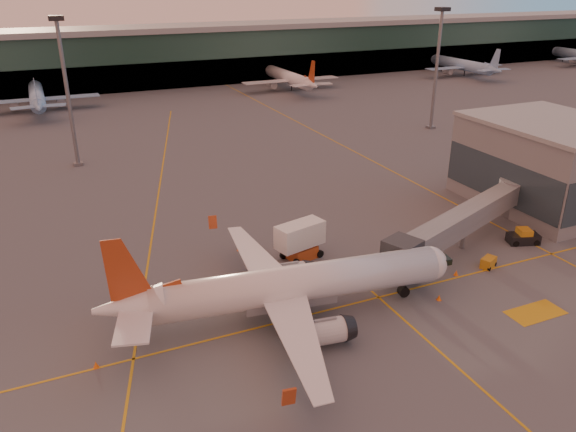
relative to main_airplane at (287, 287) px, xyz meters
name	(u,v)px	position (x,y,z in m)	size (l,w,h in m)	color
ground	(362,334)	(5.47, -5.50, -3.51)	(600.00, 600.00, 0.00)	#4C4F54
taxi_markings	(176,193)	(-1.85, 38.99, -3.51)	(100.12, 173.00, 0.01)	#CA9113
terminal	(121,58)	(5.47, 136.30, 5.25)	(400.00, 20.00, 17.60)	#19382D
gate_building	(549,164)	(47.40, 12.43, 2.78)	(18.40, 22.40, 12.60)	slate
mast_west_near	(66,82)	(-14.53, 60.50, 11.35)	(2.40, 2.40, 25.60)	slate
mast_east_near	(437,60)	(60.47, 56.50, 11.35)	(2.40, 2.40, 25.60)	slate
distant_aircraft_row	(177,99)	(16.31, 112.50, -3.51)	(350.00, 34.00, 13.00)	#85B1DE
main_airplane	(287,287)	(0.00, 0.00, 0.00)	(35.81, 32.39, 10.81)	white
jet_bridge	(471,217)	(27.77, 5.92, 0.27)	(29.97, 14.16, 5.51)	slate
catering_truck	(300,239)	(6.65, 11.02, -0.88)	(6.41, 3.95, 4.63)	#B04519
gpu_cart	(488,263)	(25.90, 0.05, -2.92)	(2.40, 1.99, 1.21)	#C07F18
pushback_tug	(523,237)	(34.54, 3.28, -2.71)	(4.27, 3.16, 1.97)	black
cone_nose	(456,273)	(21.17, 0.00, -3.21)	(0.50, 0.50, 0.63)	orange
cone_tail	(96,365)	(-18.42, -0.39, -3.21)	(0.50, 0.50, 0.64)	orange
cone_wing_left	(239,249)	(0.55, 16.06, -3.23)	(0.46, 0.46, 0.58)	orange
cone_fwd	(439,298)	(15.99, -3.56, -3.21)	(0.50, 0.50, 0.63)	orange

